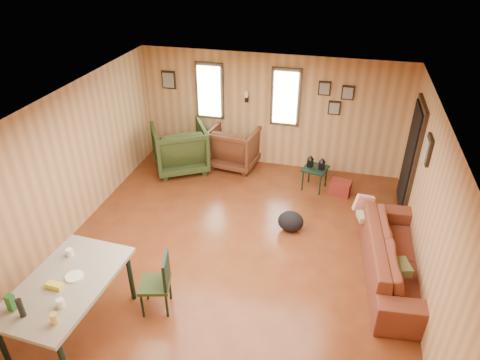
# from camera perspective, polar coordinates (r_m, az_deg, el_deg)

# --- Properties ---
(room) EXTENTS (5.54, 6.04, 2.44)m
(room) POSITION_cam_1_polar(r_m,az_deg,el_deg) (6.54, 1.17, 0.44)
(room) COLOR brown
(room) RESTS_ON ground
(sofa) EXTENTS (0.91, 2.46, 0.94)m
(sofa) POSITION_cam_1_polar(r_m,az_deg,el_deg) (6.66, 20.79, -8.90)
(sofa) COLOR brown
(sofa) RESTS_ON ground
(recliner_brown) EXTENTS (1.07, 1.02, 0.99)m
(recliner_brown) POSITION_cam_1_polar(r_m,az_deg,el_deg) (9.18, -0.66, 4.77)
(recliner_brown) COLOR #532C19
(recliner_brown) RESTS_ON ground
(recliner_green) EXTENTS (1.42, 1.39, 1.09)m
(recliner_green) POSITION_cam_1_polar(r_m,az_deg,el_deg) (9.09, -8.05, 4.55)
(recliner_green) COLOR #2B3A1A
(recliner_green) RESTS_ON ground
(end_table) EXTENTS (0.58, 0.53, 0.72)m
(end_table) POSITION_cam_1_polar(r_m,az_deg,el_deg) (9.49, -3.92, 5.00)
(end_table) COLOR black
(end_table) RESTS_ON ground
(side_table) EXTENTS (0.54, 0.54, 0.72)m
(side_table) POSITION_cam_1_polar(r_m,az_deg,el_deg) (8.44, 10.05, 1.75)
(side_table) COLOR black
(side_table) RESTS_ON ground
(cooler) EXTENTS (0.43, 0.35, 0.28)m
(cooler) POSITION_cam_1_polar(r_m,az_deg,el_deg) (8.53, 13.24, -0.98)
(cooler) COLOR maroon
(cooler) RESTS_ON ground
(backpack) EXTENTS (0.46, 0.35, 0.38)m
(backpack) POSITION_cam_1_polar(r_m,az_deg,el_deg) (7.35, 6.77, -5.51)
(backpack) COLOR black
(backpack) RESTS_ON ground
(sofa_pillows) EXTENTS (0.84, 1.68, 0.34)m
(sofa_pillows) POSITION_cam_1_polar(r_m,az_deg,el_deg) (6.81, 18.04, -7.10)
(sofa_pillows) COLOR #4A532E
(sofa_pillows) RESTS_ON sofa
(dining_table) EXTENTS (1.07, 1.69, 1.08)m
(dining_table) POSITION_cam_1_polar(r_m,az_deg,el_deg) (5.70, -22.27, -13.14)
(dining_table) COLOR gray
(dining_table) RESTS_ON ground
(dining_chair) EXTENTS (0.49, 0.49, 0.88)m
(dining_chair) POSITION_cam_1_polar(r_m,az_deg,el_deg) (5.87, -10.69, -13.02)
(dining_chair) COLOR #2B3A1A
(dining_chair) RESTS_ON ground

